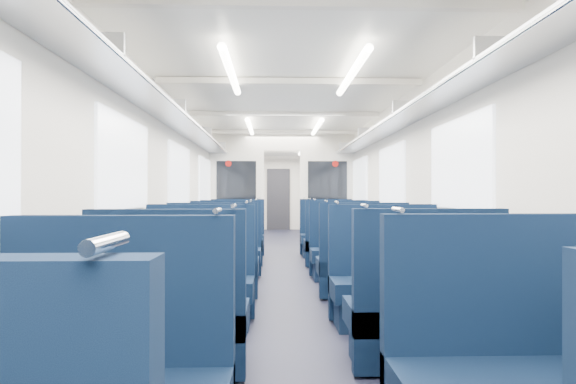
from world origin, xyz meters
TOP-DOWN VIEW (x-y plane):
  - floor at (0.00, 0.00)m, footprint 2.80×18.00m
  - ceiling at (0.00, 0.00)m, footprint 2.80×18.00m
  - wall_left at (-1.40, 0.00)m, footprint 0.02×18.00m
  - dado_left at (-1.39, 0.00)m, footprint 0.03×17.90m
  - wall_right at (1.40, 0.00)m, footprint 0.02×18.00m
  - dado_right at (1.39, 0.00)m, footprint 0.03×17.90m
  - wall_far at (0.00, 9.00)m, footprint 2.80×0.02m
  - luggage_rack_left at (-1.21, 0.00)m, footprint 0.36×17.40m
  - luggage_rack_right at (1.21, 0.00)m, footprint 0.36×17.40m
  - windows at (0.00, -0.46)m, footprint 2.78×15.60m
  - ceiling_fittings at (0.00, -0.26)m, footprint 2.70×16.06m
  - end_door at (0.00, 8.94)m, footprint 0.75×0.06m
  - bulkhead at (-0.00, 2.41)m, footprint 2.80×0.10m
  - seat_7 at (0.83, -4.79)m, footprint 0.99×0.54m
  - seat_8 at (-0.83, -3.75)m, footprint 0.99×0.54m
  - seat_9 at (0.83, -3.70)m, footprint 0.99×0.54m
  - seat_10 at (-0.83, -2.57)m, footprint 0.99×0.54m
  - seat_11 at (0.83, -2.63)m, footprint 0.99×0.54m
  - seat_12 at (-0.83, -1.46)m, footprint 0.99×0.54m
  - seat_13 at (0.83, -1.46)m, footprint 0.99×0.54m
  - seat_14 at (-0.83, -0.24)m, footprint 0.99×0.54m
  - seat_15 at (0.83, -0.27)m, footprint 0.99×0.54m
  - seat_16 at (-0.83, 0.92)m, footprint 0.99×0.54m
  - seat_17 at (0.83, 0.86)m, footprint 0.99×0.54m
  - seat_18 at (-0.83, 1.97)m, footprint 0.99×0.54m
  - seat_19 at (0.83, 2.11)m, footprint 0.99×0.54m

SIDE VIEW (x-z plane):
  - floor at x=0.00m, z-range -0.01..0.01m
  - seat_7 at x=0.83m, z-range -0.21..0.89m
  - seat_8 at x=-0.83m, z-range -0.21..0.89m
  - seat_9 at x=0.83m, z-range -0.21..0.89m
  - seat_10 at x=-0.83m, z-range -0.21..0.89m
  - seat_11 at x=0.83m, z-range -0.21..0.89m
  - seat_12 at x=-0.83m, z-range -0.21..0.89m
  - seat_13 at x=0.83m, z-range -0.21..0.89m
  - seat_14 at x=-0.83m, z-range -0.21..0.89m
  - seat_15 at x=0.83m, z-range -0.21..0.89m
  - seat_16 at x=-0.83m, z-range -0.21..0.89m
  - seat_17 at x=0.83m, z-range -0.21..0.89m
  - seat_18 at x=-0.83m, z-range -0.21..0.89m
  - seat_19 at x=0.83m, z-range -0.21..0.89m
  - dado_left at x=-1.39m, z-range 0.00..0.70m
  - dado_right at x=1.39m, z-range 0.00..0.70m
  - end_door at x=0.00m, z-range 0.00..2.00m
  - wall_left at x=-1.40m, z-range 0.00..2.35m
  - wall_right at x=1.40m, z-range 0.00..2.35m
  - wall_far at x=0.00m, z-range 0.00..2.35m
  - bulkhead at x=0.00m, z-range 0.06..2.41m
  - windows at x=0.00m, z-range 1.04..1.79m
  - luggage_rack_left at x=-1.21m, z-range 1.88..2.06m
  - luggage_rack_right at x=1.21m, z-range 1.88..2.06m
  - ceiling_fittings at x=0.00m, z-range 2.23..2.35m
  - ceiling at x=0.00m, z-range 2.35..2.35m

